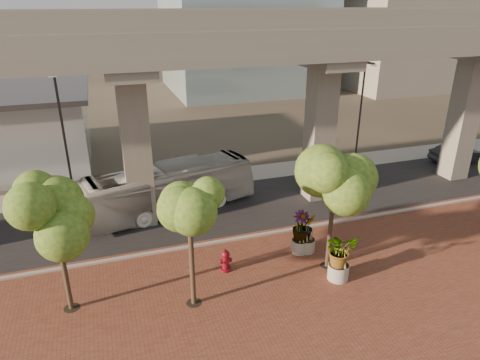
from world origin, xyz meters
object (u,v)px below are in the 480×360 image
object	(u,v)px
parked_car	(457,154)
fire_hydrant	(226,260)
transit_bus	(169,189)
planter_front	(340,252)

from	to	relation	value
parked_car	fire_hydrant	distance (m)	25.05
parked_car	fire_hydrant	world-z (taller)	parked_car
transit_bus	fire_hydrant	bearing A→B (deg)	178.02
transit_bus	fire_hydrant	xyz separation A→B (m)	(1.54, -7.63, -0.95)
planter_front	transit_bus	bearing A→B (deg)	123.37
parked_car	fire_hydrant	size ratio (longest dim) A/B	3.70
transit_bus	parked_car	size ratio (longest dim) A/B	2.55
fire_hydrant	planter_front	bearing A→B (deg)	-25.52
transit_bus	parked_car	xyz separation A→B (m)	(24.83, 1.58, -0.86)
parked_car	planter_front	xyz separation A→B (m)	(-18.21, -11.63, 0.84)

